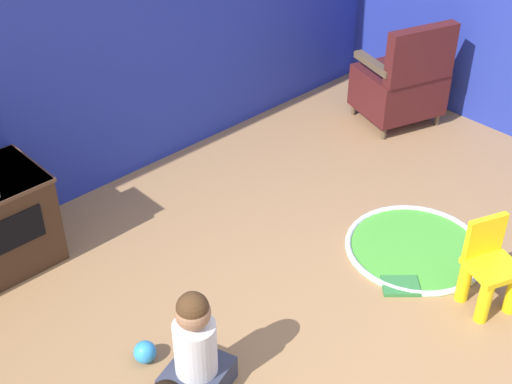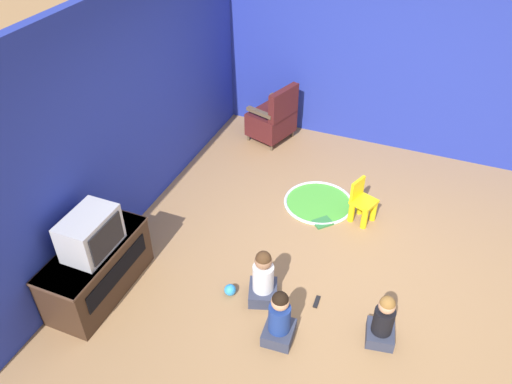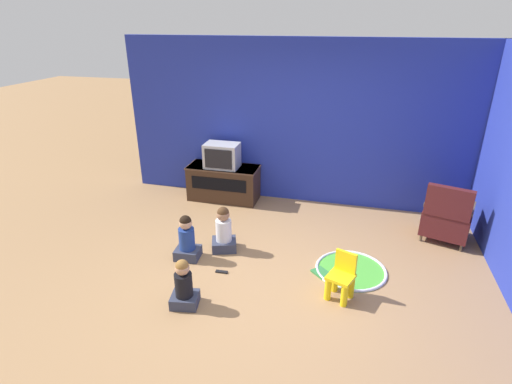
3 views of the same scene
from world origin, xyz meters
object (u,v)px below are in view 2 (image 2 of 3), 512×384
yellow_kid_chair (362,204)px  black_armchair (273,119)px  child_watching_right (263,279)px  toy_ball (230,290)px  child_watching_left (279,319)px  child_watching_center (383,322)px  remote_control (317,302)px  tv_cabinet (97,269)px  book (323,222)px  television (91,234)px

yellow_kid_chair → black_armchair: bearing=71.7°
child_watching_right → toy_ball: bearing=85.5°
black_armchair → child_watching_left: (-3.29, -1.30, -0.08)m
yellow_kid_chair → child_watching_right: bearing=178.9°
black_armchair → child_watching_center: 3.67m
black_armchair → remote_control: 3.16m
child_watching_left → child_watching_right: (0.39, 0.31, 0.01)m
tv_cabinet → book: 2.61m
book → television: bearing=-0.6°
television → child_watching_right: (0.53, -1.53, -0.52)m
child_watching_right → remote_control: child_watching_right is taller
television → black_armchair: bearing=-9.0°
television → child_watching_left: (0.14, -1.84, -0.53)m
television → book: bearing=-43.7°
child_watching_left → child_watching_center: 0.94m
book → child_watching_center: bearing=77.5°
child_watching_right → toy_ball: (-0.08, 0.33, -0.21)m
tv_cabinet → child_watching_right: bearing=-71.4°
remote_control → child_watching_left: bearing=156.2°
child_watching_left → book: (1.72, 0.07, -0.25)m
television → remote_control: bearing=-71.9°
black_armchair → toy_ball: bearing=30.0°
book → toy_ball: bearing=21.1°
child_watching_center → toy_ball: size_ratio=4.73×
tv_cabinet → child_watching_left: size_ratio=1.96×
remote_control → toy_ball: bearing=102.7°
black_armchair → book: size_ratio=3.20×
child_watching_left → toy_ball: 0.74m
yellow_kid_chair → toy_ball: bearing=170.8°
child_watching_center → child_watching_right: child_watching_right is taller
black_armchair → yellow_kid_chair: (-1.33, -1.62, -0.12)m
child_watching_center → television: bearing=90.0°
tv_cabinet → toy_ball: tv_cabinet is taller
toy_ball → yellow_kid_chair: bearing=-30.1°
book → remote_control: (-1.19, -0.28, -0.00)m
tv_cabinet → television: 0.49m
black_armchair → book: black_armchair is taller
black_armchair → yellow_kid_chair: size_ratio=1.61×
child_watching_left → remote_control: bearing=-25.9°
tv_cabinet → child_watching_center: size_ratio=2.10×
child_watching_left → toy_ball: bearing=60.1°
child_watching_right → tv_cabinet: bearing=89.6°
toy_ball → remote_control: 0.88m
child_watching_center → book: size_ratio=2.10×
black_armchair → toy_ball: (-2.99, -0.66, -0.29)m
television → child_watching_left: size_ratio=0.91×
yellow_kid_chair → book: size_ratio=1.99×
tv_cabinet → black_armchair: 3.48m
child_watching_center → book: (1.38, 0.95, -0.23)m
remote_control → black_armchair: bearing=26.6°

